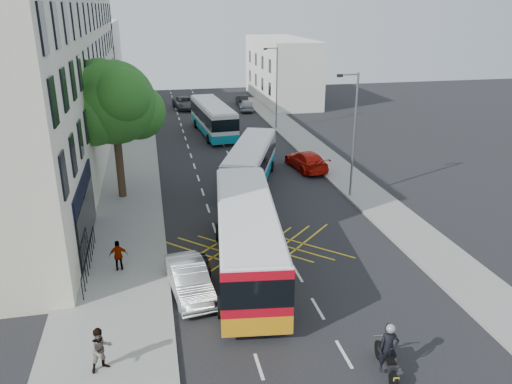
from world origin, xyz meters
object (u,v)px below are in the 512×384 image
street_tree (113,104)px  lamp_far (276,84)px  red_hatchback (306,160)px  lamp_near (353,129)px  distant_car_grey (185,103)px  distant_car_dark (242,100)px  bus_far (213,118)px  motorbike (388,351)px  pedestrian_far (119,256)px  bus_near (247,236)px  distant_car_silver (246,105)px  pedestrian_near (101,349)px  parked_car_silver (189,279)px  bus_mid (251,163)px  parked_car_blue (195,278)px

street_tree → lamp_far: size_ratio=1.10×
street_tree → red_hatchback: (13.76, 3.43, -5.58)m
lamp_near → distant_car_grey: bearing=104.3°
street_tree → distant_car_dark: (13.84, 31.11, -5.69)m
red_hatchback → bus_far: bearing=-73.4°
motorbike → red_hatchback: motorbike is taller
distant_car_grey → pedestrian_far: (-6.18, -39.78, 0.19)m
street_tree → distant_car_grey: bearing=77.8°
bus_near → distant_car_silver: bus_near is taller
pedestrian_near → street_tree: bearing=64.7°
pedestrian_far → distant_car_grey: bearing=-99.2°
street_tree → bus_near: bearing=-60.4°
bus_far → parked_car_silver: size_ratio=2.55×
lamp_far → pedestrian_near: (-14.76, -34.16, -3.64)m
motorbike → distant_car_grey: (-3.13, 48.92, -0.24)m
street_tree → distant_car_dark: bearing=66.0°
motorbike → parked_car_silver: motorbike is taller
lamp_far → parked_car_silver: (-11.37, -29.69, -3.90)m
distant_car_dark → bus_mid: bearing=83.4°
motorbike → red_hatchback: 23.06m
lamp_far → red_hatchback: (-0.95, -13.60, -3.90)m
parked_car_silver → distant_car_silver: size_ratio=1.07×
bus_mid → bus_near: bearing=-81.6°
parked_car_blue → distant_car_grey: distant_car_grey is taller
motorbike → pedestrian_far: bearing=143.4°
parked_car_blue → pedestrian_near: (-3.66, -4.67, 0.34)m
lamp_near → parked_car_blue: 15.13m
lamp_far → bus_near: lamp_far is taller
parked_car_blue → lamp_far: bearing=73.4°
bus_mid → parked_car_blue: bearing=-90.5°
street_tree → motorbike: 22.13m
bus_near → motorbike: size_ratio=5.22×
lamp_near → distant_car_silver: size_ratio=1.98×
distant_car_dark → street_tree: bearing=68.8°
street_tree → lamp_near: 15.10m
motorbike → parked_car_blue: bearing=139.1°
bus_mid → red_hatchback: (4.85, 2.24, -0.79)m
bus_near → distant_car_grey: bus_near is taller
street_tree → lamp_near: street_tree is taller
parked_car_silver → pedestrian_near: 5.62m
red_hatchback → pedestrian_near: 24.77m
red_hatchback → parked_car_blue: bearing=50.5°
pedestrian_near → bus_mid: bearing=38.8°
lamp_near → distant_car_silver: lamp_near is taller
street_tree → bus_far: (8.18, 16.22, -4.68)m
parked_car_silver → pedestrian_near: pedestrian_near is taller
motorbike → distant_car_silver: (4.05, 46.11, -0.27)m
distant_car_silver → bus_far: bearing=69.6°
distant_car_grey → street_tree: bearing=-109.0°
distant_car_grey → distant_car_dark: distant_car_grey is taller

